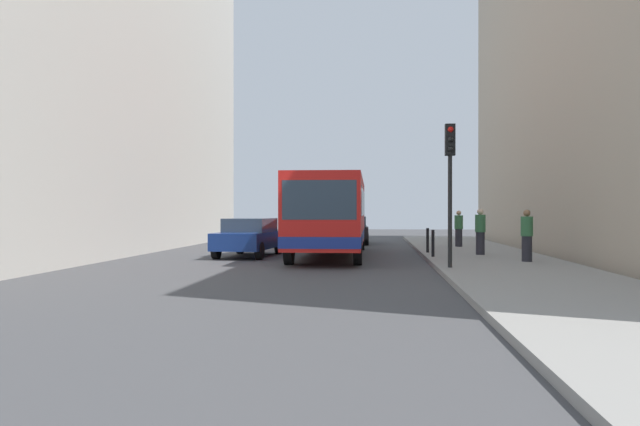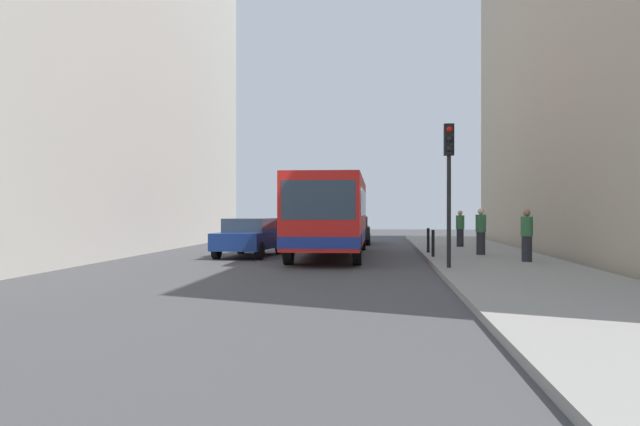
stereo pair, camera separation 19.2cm
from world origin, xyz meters
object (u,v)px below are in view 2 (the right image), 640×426
at_px(traffic_light, 449,167).
at_px(pedestrian_near_signal, 527,236).
at_px(bollard_near, 433,243).
at_px(pedestrian_mid_sidewalk, 481,232).
at_px(car_beside_bus, 250,236).
at_px(pedestrian_far_sidewalk, 460,229).
at_px(bollard_mid, 428,240).
at_px(bus, 332,212).
at_px(car_behind_bus, 352,229).

height_order(traffic_light, pedestrian_near_signal, traffic_light).
height_order(bollard_near, pedestrian_mid_sidewalk, pedestrian_mid_sidewalk).
height_order(car_beside_bus, pedestrian_far_sidewalk, pedestrian_far_sidewalk).
xyz_separation_m(bollard_mid, pedestrian_near_signal, (2.80, -4.06, 0.35)).
bearing_deg(bus, pedestrian_near_signal, 148.85).
height_order(pedestrian_mid_sidewalk, pedestrian_far_sidewalk, pedestrian_mid_sidewalk).
relative_size(car_beside_bus, bollard_mid, 4.76).
xyz_separation_m(car_beside_bus, bollard_mid, (6.92, 0.64, -0.16)).
distance_m(bus, bollard_near, 4.44).
relative_size(bollard_near, pedestrian_far_sidewalk, 0.58).
height_order(bus, pedestrian_mid_sidewalk, bus).
height_order(bus, pedestrian_far_sidewalk, bus).
distance_m(bollard_near, pedestrian_near_signal, 3.36).
distance_m(traffic_light, bollard_mid, 6.83).
bearing_deg(traffic_light, pedestrian_mid_sidewalk, 72.02).
xyz_separation_m(pedestrian_near_signal, pedestrian_far_sidewalk, (-1.05, 8.26, -0.01)).
relative_size(pedestrian_mid_sidewalk, pedestrian_far_sidewalk, 1.04).
bearing_deg(pedestrian_mid_sidewalk, bollard_near, -129.21).
bearing_deg(bollard_mid, pedestrian_far_sidewalk, 67.36).
bearing_deg(traffic_light, car_behind_bus, 102.76).
bearing_deg(bollard_mid, pedestrian_near_signal, -55.44).
relative_size(car_behind_bus, traffic_light, 1.09).
bearing_deg(bollard_near, pedestrian_far_sidewalk, 74.80).
xyz_separation_m(car_behind_bus, pedestrian_near_signal, (6.18, -13.01, 0.19)).
bearing_deg(bollard_near, car_behind_bus, 106.79).
height_order(bus, car_beside_bus, bus).
relative_size(bollard_mid, pedestrian_mid_sidewalk, 0.55).
bearing_deg(pedestrian_near_signal, bollard_near, -113.00).
height_order(car_behind_bus, pedestrian_far_sidewalk, pedestrian_far_sidewalk).
bearing_deg(bollard_near, car_beside_bus, 166.95).
relative_size(car_behind_bus, pedestrian_far_sidewalk, 2.72).
distance_m(bollard_mid, pedestrian_near_signal, 4.95).
xyz_separation_m(bus, pedestrian_mid_sidewalk, (5.61, -0.86, -0.72)).
distance_m(car_beside_bus, bollard_mid, 6.95).
bearing_deg(pedestrian_far_sidewalk, pedestrian_near_signal, 145.67).
bearing_deg(bollard_near, pedestrian_near_signal, -33.03).
relative_size(traffic_light, pedestrian_far_sidewalk, 2.50).
bearing_deg(pedestrian_near_signal, bollard_mid, -135.41).
height_order(traffic_light, pedestrian_mid_sidewalk, traffic_light).
bearing_deg(pedestrian_mid_sidewalk, car_behind_bus, 135.06).
xyz_separation_m(car_behind_bus, pedestrian_mid_sidewalk, (5.22, -9.97, 0.22)).
bearing_deg(pedestrian_far_sidewalk, car_beside_bus, 77.61).
relative_size(bollard_near, pedestrian_near_signal, 0.57).
bearing_deg(pedestrian_far_sidewalk, bus, 86.83).
xyz_separation_m(bollard_near, pedestrian_far_sidewalk, (1.75, 6.44, 0.34)).
distance_m(bus, pedestrian_far_sidewalk, 7.08).
relative_size(bus, pedestrian_mid_sidewalk, 6.45).
relative_size(bus, traffic_light, 2.69).
xyz_separation_m(bollard_mid, pedestrian_mid_sidewalk, (1.84, -1.03, 0.38)).
relative_size(car_beside_bus, pedestrian_mid_sidewalk, 2.64).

